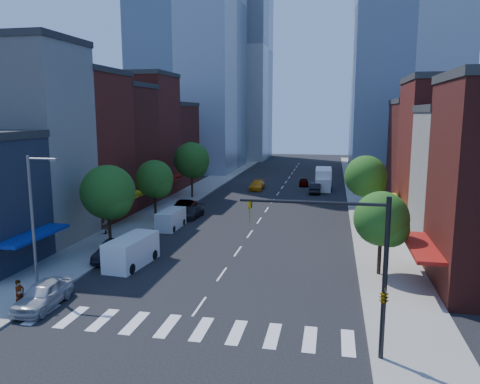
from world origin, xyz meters
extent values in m
plane|color=black|center=(0.00, 0.00, 0.00)|extent=(220.00, 220.00, 0.00)
cube|color=gray|center=(-12.50, 40.00, 0.07)|extent=(5.00, 120.00, 0.15)
cube|color=gray|center=(12.50, 40.00, 0.07)|extent=(5.00, 120.00, 0.15)
cube|color=silver|center=(0.00, -3.00, 0.01)|extent=(19.00, 3.00, 0.01)
cube|color=#B8B4AA|center=(-21.00, 12.00, 9.00)|extent=(12.00, 8.00, 18.00)
cube|color=maroon|center=(-21.00, 20.50, 8.00)|extent=(12.00, 9.00, 16.00)
cube|color=#531914|center=(-21.00, 29.00, 7.50)|extent=(12.00, 8.00, 15.00)
cube|color=maroon|center=(-21.00, 37.50, 8.50)|extent=(12.00, 9.00, 17.00)
cube|color=#531914|center=(-21.00, 47.00, 6.50)|extent=(12.00, 10.00, 13.00)
cube|color=maroon|center=(21.00, 24.00, 7.50)|extent=(12.00, 10.00, 15.00)
cube|color=#531914|center=(21.00, 34.00, 6.50)|extent=(12.00, 10.00, 13.00)
cube|color=#9EA5AD|center=(20.00, 62.00, 30.00)|extent=(18.00, 20.00, 60.00)
cube|color=#9EA5AD|center=(-18.00, 95.00, 28.00)|extent=(18.00, 18.00, 56.00)
cylinder|color=black|center=(10.50, -4.50, 4.15)|extent=(0.24, 0.24, 8.00)
cylinder|color=black|center=(7.00, -4.50, 7.75)|extent=(7.00, 0.16, 0.16)
imported|color=gold|center=(4.00, -4.50, 7.15)|extent=(0.22, 0.18, 1.10)
imported|color=gold|center=(10.50, -4.50, 3.35)|extent=(0.48, 2.24, 0.90)
cylinder|color=slate|center=(-12.00, 1.00, 4.65)|extent=(0.20, 0.20, 9.00)
cylinder|color=slate|center=(-11.00, 1.00, 8.95)|extent=(2.00, 0.14, 0.14)
cube|color=slate|center=(-10.10, 1.00, 8.90)|extent=(0.50, 0.25, 0.18)
cylinder|color=black|center=(-11.50, 11.00, 2.11)|extent=(0.28, 0.28, 3.92)
sphere|color=#1B4A15|center=(-11.50, 11.00, 5.05)|extent=(4.80, 4.80, 4.80)
sphere|color=#1B4A15|center=(-10.90, 10.70, 4.35)|extent=(3.36, 3.36, 3.36)
cylinder|color=black|center=(-11.50, 22.00, 1.97)|extent=(0.28, 0.28, 3.64)
sphere|color=#1B4A15|center=(-11.50, 22.00, 4.70)|extent=(4.20, 4.20, 4.20)
sphere|color=#1B4A15|center=(-10.90, 21.70, 4.05)|extent=(2.94, 2.94, 2.94)
cylinder|color=black|center=(-11.50, 36.00, 2.25)|extent=(0.28, 0.28, 4.20)
sphere|color=#1B4A15|center=(-11.50, 36.00, 5.40)|extent=(5.00, 5.00, 5.00)
sphere|color=#1B4A15|center=(-10.90, 35.70, 4.65)|extent=(3.50, 3.50, 3.50)
cylinder|color=black|center=(11.50, 8.00, 1.83)|extent=(0.28, 0.28, 3.36)
sphere|color=#1B4A15|center=(11.50, 8.00, 4.35)|extent=(4.00, 4.00, 4.00)
sphere|color=#1B4A15|center=(12.10, 7.70, 3.75)|extent=(2.80, 2.80, 2.80)
cylinder|color=black|center=(11.50, 26.00, 2.11)|extent=(0.28, 0.28, 3.92)
sphere|color=#1B4A15|center=(11.50, 26.00, 5.05)|extent=(4.60, 4.60, 4.60)
sphere|color=#1B4A15|center=(12.10, 25.70, 4.35)|extent=(3.22, 3.22, 3.22)
imported|color=#B0B1B5|center=(-9.50, -2.00, 0.82)|extent=(2.20, 4.93, 1.65)
imported|color=black|center=(-9.50, 7.63, 0.79)|extent=(1.72, 4.83, 1.59)
imported|color=#999999|center=(-9.50, 25.91, 0.78)|extent=(3.24, 5.91, 1.57)
imported|color=black|center=(-7.86, 24.00, 0.66)|extent=(2.14, 4.64, 1.31)
cube|color=white|center=(-7.50, 6.70, 1.13)|extent=(2.68, 5.59, 2.27)
cube|color=black|center=(-7.70, 4.66, 1.46)|extent=(2.10, 1.27, 0.97)
cylinder|color=black|center=(-8.65, 4.97, 0.38)|extent=(0.35, 0.84, 0.82)
cylinder|color=black|center=(-6.71, 4.78, 0.38)|extent=(0.35, 0.84, 0.82)
cylinder|color=black|center=(-8.29, 8.63, 0.38)|extent=(0.35, 0.84, 0.82)
cylinder|color=black|center=(-6.35, 8.43, 0.38)|extent=(0.35, 0.84, 0.82)
cube|color=white|center=(-8.53, 18.75, 0.96)|extent=(1.90, 4.60, 1.92)
cube|color=black|center=(-8.56, 17.02, 1.23)|extent=(1.70, 0.94, 0.82)
cylinder|color=black|center=(-9.38, 17.21, 0.32)|extent=(0.24, 0.70, 0.69)
cylinder|color=black|center=(-7.73, 17.19, 0.32)|extent=(0.24, 0.70, 0.69)
cylinder|color=black|center=(-9.33, 20.32, 0.32)|extent=(0.24, 0.70, 0.69)
cylinder|color=black|center=(-7.68, 20.29, 0.32)|extent=(0.24, 0.70, 0.69)
imported|color=orange|center=(-3.65, 45.05, 0.71)|extent=(2.02, 4.89, 1.41)
imported|color=black|center=(5.46, 43.57, 0.78)|extent=(1.71, 4.74, 1.55)
imported|color=#999999|center=(3.30, 50.44, 0.64)|extent=(1.78, 3.86, 1.28)
cube|color=white|center=(6.52, 47.85, 1.63)|extent=(2.57, 6.65, 3.25)
cube|color=white|center=(6.60, 43.99, 1.12)|extent=(2.27, 1.87, 2.03)
cylinder|color=black|center=(5.46, 44.78, 0.46)|extent=(0.32, 0.92, 0.91)
cylinder|color=black|center=(7.70, 44.83, 0.46)|extent=(0.32, 0.92, 0.91)
cylinder|color=black|center=(5.37, 49.35, 0.46)|extent=(0.32, 0.92, 0.91)
cylinder|color=black|center=(7.60, 49.40, 0.46)|extent=(0.32, 0.92, 0.91)
imported|color=#999999|center=(-10.50, -2.82, 1.07)|extent=(0.56, 0.74, 1.84)
imported|color=#999999|center=(-13.97, 14.85, 1.10)|extent=(0.99, 1.11, 1.90)
camera|label=1|loc=(7.89, -26.59, 11.97)|focal=35.00mm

